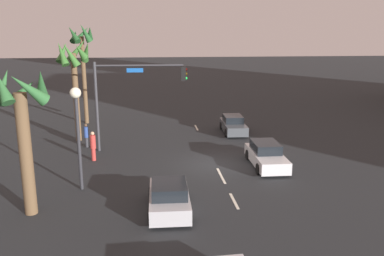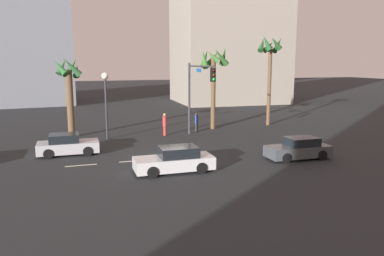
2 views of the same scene
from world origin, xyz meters
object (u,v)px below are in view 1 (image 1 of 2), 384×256
car_3 (266,155)px  palm_tree_2 (74,65)px  traffic_signal (128,90)px  palm_tree_1 (82,48)px  car_1 (169,197)px  streetlamp (77,118)px  palm_tree_0 (23,116)px  pedestrian_0 (93,145)px  pedestrian_1 (86,135)px  car_2 (233,125)px

car_3 → palm_tree_2: palm_tree_2 is taller
traffic_signal → palm_tree_1: bearing=25.5°
car_1 → traffic_signal: size_ratio=0.64×
car_3 → palm_tree_1: bearing=43.8°
streetlamp → palm_tree_0: 3.32m
streetlamp → traffic_signal: bearing=-18.0°
car_1 → palm_tree_0: bearing=86.3°
car_3 → palm_tree_0: 14.10m
pedestrian_0 → palm_tree_0: size_ratio=0.29×
streetlamp → palm_tree_0: palm_tree_0 is taller
car_1 → traffic_signal: bearing=12.2°
pedestrian_0 → palm_tree_1: bearing=10.5°
traffic_signal → streetlamp: bearing=162.0°
car_1 → pedestrian_1: 12.33m
palm_tree_0 → traffic_signal: bearing=-22.7°
palm_tree_0 → car_3: bearing=-66.8°
car_1 → pedestrian_1: pedestrian_1 is taller
palm_tree_1 → palm_tree_2: size_ratio=1.15×
car_3 → palm_tree_1: palm_tree_1 is taller
car_3 → streetlamp: bearing=103.8°
palm_tree_0 → palm_tree_2: palm_tree_2 is taller
pedestrian_1 → palm_tree_0: size_ratio=0.26×
car_1 → car_3: size_ratio=0.89×
pedestrian_0 → palm_tree_1: 12.60m
pedestrian_1 → palm_tree_2: 5.25m
pedestrian_0 → palm_tree_1: palm_tree_1 is taller
car_3 → traffic_signal: (4.29, 8.44, 3.56)m
car_1 → palm_tree_2: 15.30m
car_3 → traffic_signal: 10.12m
car_3 → pedestrian_0: 10.92m
streetlamp → palm_tree_2: palm_tree_2 is taller
palm_tree_0 → palm_tree_1: 18.74m
palm_tree_2 → traffic_signal: bearing=-127.0°
traffic_signal → palm_tree_0: (-9.64, 4.02, 0.29)m
car_2 → palm_tree_0: 18.77m
palm_tree_2 → pedestrian_0: bearing=-161.1°
streetlamp → pedestrian_1: (8.01, 0.88, -2.92)m
traffic_signal → palm_tree_2: palm_tree_2 is taller
car_3 → streetlamp: size_ratio=0.84×
streetlamp → palm_tree_0: bearing=146.9°
palm_tree_1 → palm_tree_2: 6.05m
car_1 → palm_tree_0: (0.40, 6.20, 3.86)m
pedestrian_0 → pedestrian_1: 3.31m
streetlamp → palm_tree_1: bearing=7.3°
traffic_signal → pedestrian_0: traffic_signal is taller
car_2 → pedestrian_0: 12.13m
car_3 → palm_tree_2: 15.28m
car_1 → pedestrian_0: bearing=29.1°
traffic_signal → palm_tree_2: (3.01, 3.99, 1.49)m
car_1 → palm_tree_2: size_ratio=0.53×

